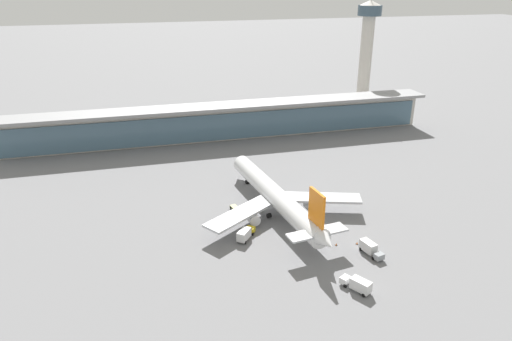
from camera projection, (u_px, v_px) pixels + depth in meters
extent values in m
plane|color=slate|center=(265.00, 207.00, 142.62)|extent=(1200.00, 1200.00, 0.00)
cylinder|color=white|center=(275.00, 195.00, 137.86)|extent=(13.41, 54.28, 5.70)
cone|color=white|center=(239.00, 161.00, 162.70)|extent=(6.26, 5.88, 5.58)
cone|color=white|center=(325.00, 241.00, 113.05)|extent=(5.98, 6.94, 5.13)
cube|color=black|center=(242.00, 162.00, 159.54)|extent=(4.57, 2.95, 0.69)
cube|color=#B7BABF|center=(242.00, 213.00, 129.63)|extent=(23.83, 19.02, 0.69)
cube|color=#B7BABF|center=(319.00, 198.00, 138.46)|extent=(25.30, 13.46, 0.69)
cylinder|color=silver|center=(253.00, 218.00, 130.97)|extent=(3.70, 4.53, 3.14)
cylinder|color=silver|center=(311.00, 206.00, 137.68)|extent=(3.70, 4.53, 3.14)
cube|color=orange|center=(317.00, 208.00, 114.63)|extent=(1.67, 6.90, 8.84)
cube|color=#B7BABF|center=(317.00, 232.00, 116.29)|extent=(16.17, 6.54, 0.49)
cylinder|color=black|center=(269.00, 215.00, 136.07)|extent=(1.36, 1.53, 1.38)
cylinder|color=black|center=(288.00, 212.00, 138.33)|extent=(1.36, 1.53, 1.38)
cylinder|color=black|center=(247.00, 182.00, 158.02)|extent=(1.36, 1.53, 1.38)
cube|color=olive|center=(236.00, 208.00, 140.00)|extent=(3.09, 5.11, 0.60)
cube|color=black|center=(240.00, 208.00, 137.66)|extent=(1.99, 4.05, 1.72)
cylinder|color=black|center=(241.00, 211.00, 139.19)|extent=(0.52, 0.94, 0.90)
cylinder|color=black|center=(236.00, 212.00, 138.40)|extent=(0.52, 0.94, 0.90)
cylinder|color=black|center=(236.00, 206.00, 141.84)|extent=(0.52, 0.94, 0.90)
cylinder|color=black|center=(231.00, 208.00, 141.05)|extent=(0.52, 0.94, 0.90)
cube|color=yellow|center=(250.00, 229.00, 127.63)|extent=(2.92, 2.84, 1.50)
cube|color=black|center=(252.00, 227.00, 128.18)|extent=(1.70, 1.38, 0.70)
cube|color=silver|center=(244.00, 234.00, 123.91)|extent=(4.66, 5.03, 2.50)
cylinder|color=black|center=(246.00, 232.00, 127.63)|extent=(0.78, 0.88, 0.90)
cylinder|color=black|center=(253.00, 234.00, 126.85)|extent=(0.78, 0.88, 0.90)
cylinder|color=black|center=(238.00, 241.00, 123.59)|extent=(0.78, 0.88, 0.90)
cylinder|color=black|center=(245.00, 243.00, 122.80)|extent=(0.78, 0.88, 0.90)
cube|color=silver|center=(345.00, 280.00, 106.69)|extent=(2.90, 2.73, 1.50)
cube|color=black|center=(342.00, 277.00, 107.08)|extent=(1.83, 1.18, 0.70)
cube|color=silver|center=(361.00, 285.00, 103.81)|extent=(4.35, 5.13, 2.50)
cylinder|color=black|center=(345.00, 286.00, 105.77)|extent=(0.71, 0.91, 0.90)
cylinder|color=black|center=(350.00, 282.00, 107.17)|extent=(0.71, 0.91, 0.90)
cylinder|color=black|center=(363.00, 295.00, 102.69)|extent=(0.71, 0.91, 0.90)
cylinder|color=black|center=(369.00, 291.00, 104.09)|extent=(0.71, 0.91, 0.90)
cube|color=gray|center=(379.00, 256.00, 115.51)|extent=(2.66, 2.29, 1.50)
cube|color=black|center=(381.00, 257.00, 114.74)|extent=(2.04, 0.60, 0.70)
cube|color=silver|center=(368.00, 246.00, 118.58)|extent=(3.32, 5.01, 2.50)
cylinder|color=black|center=(380.00, 256.00, 116.91)|extent=(0.48, 0.94, 0.90)
cylinder|color=black|center=(373.00, 258.00, 115.99)|extent=(0.48, 0.94, 0.90)
cylinder|color=black|center=(367.00, 247.00, 120.80)|extent=(0.48, 0.94, 0.90)
cylinder|color=black|center=(361.00, 249.00, 119.88)|extent=(0.48, 0.94, 0.90)
cube|color=beige|center=(222.00, 122.00, 199.59)|extent=(180.00, 8.00, 14.00)
cube|color=slate|center=(224.00, 127.00, 196.03)|extent=(176.40, 0.50, 11.20)
cube|color=gray|center=(223.00, 106.00, 194.85)|extent=(183.60, 12.80, 1.20)
cylinder|color=beige|center=(365.00, 62.00, 243.81)|extent=(6.40, 6.40, 46.18)
cylinder|color=#384C5B|center=(370.00, 10.00, 233.83)|extent=(12.00, 12.00, 5.00)
cone|color=beige|center=(371.00, 3.00, 232.39)|extent=(10.20, 10.20, 2.40)
cone|color=orange|center=(336.00, 244.00, 122.30)|extent=(0.44, 0.44, 0.70)
cube|color=black|center=(336.00, 245.00, 122.43)|extent=(0.62, 0.62, 0.04)
cone|color=orange|center=(357.00, 243.00, 122.80)|extent=(0.44, 0.44, 0.70)
cube|color=black|center=(357.00, 244.00, 122.93)|extent=(0.62, 0.62, 0.04)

